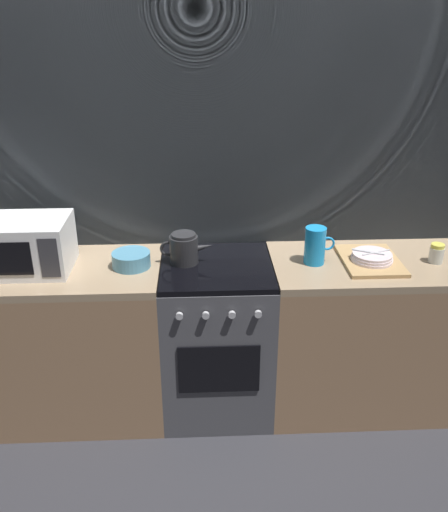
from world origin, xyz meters
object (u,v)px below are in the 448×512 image
(stove_unit, at_px, (217,337))
(microwave, at_px, (25,245))
(spice_jar, at_px, (437,253))
(mixing_bowl, at_px, (131,260))
(dish_pile, at_px, (371,259))
(kettle, at_px, (184,249))
(pitcher, at_px, (315,245))

(stove_unit, xyz_separation_m, microwave, (-0.98, 0.00, 0.59))
(spice_jar, bearing_deg, mixing_bowl, 179.19)
(dish_pile, bearing_deg, kettle, 176.99)
(mixing_bowl, bearing_deg, microwave, 179.78)
(microwave, xyz_separation_m, dish_pile, (1.81, -0.02, -0.11))
(mixing_bowl, distance_m, spice_jar, 1.62)
(dish_pile, relative_size, spice_jar, 3.81)
(kettle, distance_m, dish_pile, 0.99)
(microwave, bearing_deg, mixing_bowl, -0.22)
(stove_unit, relative_size, dish_pile, 2.25)
(pitcher, height_order, dish_pile, pitcher)
(pitcher, xyz_separation_m, spice_jar, (0.65, -0.03, -0.05))
(microwave, relative_size, spice_jar, 4.38)
(kettle, bearing_deg, pitcher, -2.92)
(mixing_bowl, height_order, pitcher, pitcher)
(kettle, relative_size, mixing_bowl, 1.42)
(stove_unit, relative_size, spice_jar, 8.57)
(stove_unit, relative_size, pitcher, 4.50)
(pitcher, bearing_deg, dish_pile, -3.22)
(microwave, bearing_deg, spice_jar, -0.66)
(kettle, distance_m, pitcher, 0.69)
(stove_unit, distance_m, spice_jar, 1.27)
(mixing_bowl, xyz_separation_m, dish_pile, (1.27, -0.01, -0.02))
(microwave, height_order, kettle, microwave)
(kettle, height_order, dish_pile, kettle)
(spice_jar, bearing_deg, microwave, 179.34)
(microwave, height_order, pitcher, microwave)
(kettle, distance_m, mixing_bowl, 0.28)
(spice_jar, bearing_deg, pitcher, 177.79)
(mixing_bowl, height_order, spice_jar, spice_jar)
(pitcher, bearing_deg, mixing_bowl, -179.87)
(pitcher, relative_size, spice_jar, 1.90)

